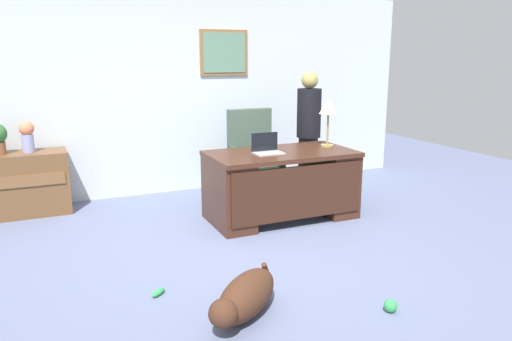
{
  "coord_description": "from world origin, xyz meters",
  "views": [
    {
      "loc": [
        -1.79,
        -4.01,
        1.86
      ],
      "look_at": [
        0.13,
        0.3,
        0.75
      ],
      "focal_mm": 34.49,
      "sensor_mm": 36.0,
      "label": 1
    }
  ],
  "objects_px": {
    "dog_lying": "(245,297)",
    "dog_toy_ball": "(390,306)",
    "dog_toy_bone": "(158,292)",
    "desk": "(282,183)",
    "person_standing": "(308,133)",
    "armchair": "(254,160)",
    "credenza": "(1,186)",
    "laptop": "(267,148)",
    "desk_lamp": "(328,109)",
    "vase_with_flowers": "(27,135)"
  },
  "relations": [
    {
      "from": "dog_lying",
      "to": "dog_toy_ball",
      "type": "xyz_separation_m",
      "value": [
        1.01,
        -0.38,
        -0.11
      ]
    },
    {
      "from": "dog_toy_bone",
      "to": "desk",
      "type": "bearing_deg",
      "value": 36.58
    },
    {
      "from": "desk",
      "to": "person_standing",
      "type": "xyz_separation_m",
      "value": [
        0.79,
        0.78,
        0.43
      ]
    },
    {
      "from": "armchair",
      "to": "person_standing",
      "type": "distance_m",
      "value": 0.82
    },
    {
      "from": "credenza",
      "to": "laptop",
      "type": "bearing_deg",
      "value": -26.08
    },
    {
      "from": "credenza",
      "to": "armchair",
      "type": "xyz_separation_m",
      "value": [
        3.02,
        -0.45,
        0.14
      ]
    },
    {
      "from": "dog_lying",
      "to": "laptop",
      "type": "height_order",
      "value": "laptop"
    },
    {
      "from": "laptop",
      "to": "desk_lamp",
      "type": "height_order",
      "value": "desk_lamp"
    },
    {
      "from": "armchair",
      "to": "person_standing",
      "type": "relative_size",
      "value": 0.71
    },
    {
      "from": "credenza",
      "to": "laptop",
      "type": "xyz_separation_m",
      "value": [
        2.78,
        -1.36,
        0.47
      ]
    },
    {
      "from": "desk",
      "to": "desk_lamp",
      "type": "bearing_deg",
      "value": 7.66
    },
    {
      "from": "armchair",
      "to": "vase_with_flowers",
      "type": "xyz_separation_m",
      "value": [
        -2.7,
        0.45,
        0.44
      ]
    },
    {
      "from": "credenza",
      "to": "dog_toy_bone",
      "type": "height_order",
      "value": "credenza"
    },
    {
      "from": "dog_toy_ball",
      "to": "desk",
      "type": "bearing_deg",
      "value": 83.79
    },
    {
      "from": "desk",
      "to": "vase_with_flowers",
      "type": "height_order",
      "value": "vase_with_flowers"
    },
    {
      "from": "laptop",
      "to": "dog_lying",
      "type": "bearing_deg",
      "value": -119.38
    },
    {
      "from": "dog_lying",
      "to": "vase_with_flowers",
      "type": "distance_m",
      "value": 3.63
    },
    {
      "from": "credenza",
      "to": "dog_toy_ball",
      "type": "height_order",
      "value": "credenza"
    },
    {
      "from": "credenza",
      "to": "desk_lamp",
      "type": "distance_m",
      "value": 3.94
    },
    {
      "from": "vase_with_flowers",
      "to": "credenza",
      "type": "bearing_deg",
      "value": -179.75
    },
    {
      "from": "vase_with_flowers",
      "to": "dog_toy_ball",
      "type": "bearing_deg",
      "value": -56.71
    },
    {
      "from": "person_standing",
      "to": "desk_lamp",
      "type": "xyz_separation_m",
      "value": [
        -0.14,
        -0.7,
        0.39
      ]
    },
    {
      "from": "desk",
      "to": "person_standing",
      "type": "height_order",
      "value": "person_standing"
    },
    {
      "from": "dog_toy_bone",
      "to": "desk_lamp",
      "type": "bearing_deg",
      "value": 30.05
    },
    {
      "from": "dog_lying",
      "to": "credenza",
      "type": "bearing_deg",
      "value": 117.7
    },
    {
      "from": "credenza",
      "to": "dog_toy_bone",
      "type": "xyz_separation_m",
      "value": [
        1.21,
        -2.68,
        -0.35
      ]
    },
    {
      "from": "laptop",
      "to": "dog_toy_ball",
      "type": "relative_size",
      "value": 3.26
    },
    {
      "from": "desk",
      "to": "credenza",
      "type": "xyz_separation_m",
      "value": [
        -2.97,
        1.38,
        -0.05
      ]
    },
    {
      "from": "credenza",
      "to": "vase_with_flowers",
      "type": "relative_size",
      "value": 4.05
    },
    {
      "from": "desk_lamp",
      "to": "vase_with_flowers",
      "type": "xyz_separation_m",
      "value": [
        -3.29,
        1.29,
        -0.29
      ]
    },
    {
      "from": "person_standing",
      "to": "desk_lamp",
      "type": "height_order",
      "value": "person_standing"
    },
    {
      "from": "person_standing",
      "to": "laptop",
      "type": "distance_m",
      "value": 1.24
    },
    {
      "from": "desk_lamp",
      "to": "dog_toy_bone",
      "type": "distance_m",
      "value": 3.04
    },
    {
      "from": "desk_lamp",
      "to": "dog_toy_bone",
      "type": "xyz_separation_m",
      "value": [
        -2.41,
        -1.39,
        -1.21
      ]
    },
    {
      "from": "dog_toy_ball",
      "to": "dog_toy_bone",
      "type": "relative_size",
      "value": 0.68
    },
    {
      "from": "dog_toy_bone",
      "to": "laptop",
      "type": "bearing_deg",
      "value": 40.13
    },
    {
      "from": "person_standing",
      "to": "dog_toy_bone",
      "type": "bearing_deg",
      "value": -140.67
    },
    {
      "from": "person_standing",
      "to": "dog_toy_bone",
      "type": "distance_m",
      "value": 3.4
    },
    {
      "from": "desk_lamp",
      "to": "dog_toy_ball",
      "type": "xyz_separation_m",
      "value": [
        -0.9,
        -2.35,
        -1.19
      ]
    },
    {
      "from": "laptop",
      "to": "dog_toy_ball",
      "type": "bearing_deg",
      "value": -91.43
    },
    {
      "from": "credenza",
      "to": "armchair",
      "type": "bearing_deg",
      "value": -8.49
    },
    {
      "from": "credenza",
      "to": "dog_toy_ball",
      "type": "bearing_deg",
      "value": -53.23
    },
    {
      "from": "desk",
      "to": "dog_toy_bone",
      "type": "xyz_separation_m",
      "value": [
        -1.76,
        -1.31,
        -0.4
      ]
    },
    {
      "from": "desk_lamp",
      "to": "dog_toy_ball",
      "type": "distance_m",
      "value": 2.78
    },
    {
      "from": "armchair",
      "to": "person_standing",
      "type": "height_order",
      "value": "person_standing"
    },
    {
      "from": "person_standing",
      "to": "dog_toy_ball",
      "type": "relative_size",
      "value": 16.83
    },
    {
      "from": "desk",
      "to": "armchair",
      "type": "distance_m",
      "value": 0.93
    },
    {
      "from": "armchair",
      "to": "desk_lamp",
      "type": "distance_m",
      "value": 1.26
    },
    {
      "from": "person_standing",
      "to": "desk",
      "type": "bearing_deg",
      "value": -135.25
    },
    {
      "from": "dog_lying",
      "to": "desk_lamp",
      "type": "relative_size",
      "value": 1.3
    }
  ]
}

